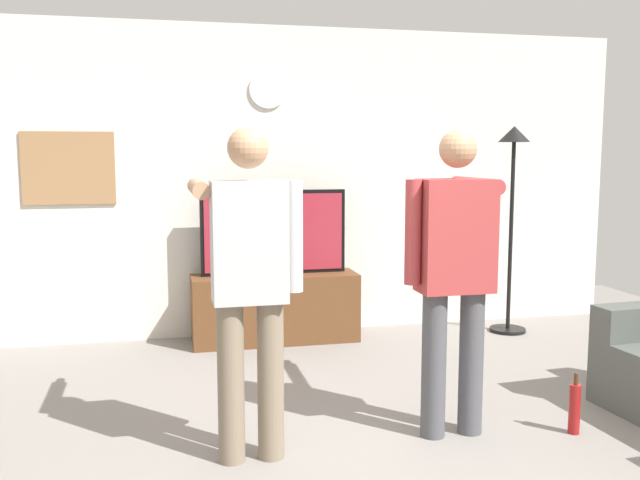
# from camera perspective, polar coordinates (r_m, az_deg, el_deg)

# --- Properties ---
(ground_plane) EXTENTS (8.40, 8.40, 0.00)m
(ground_plane) POSITION_cam_1_polar(r_m,az_deg,el_deg) (3.75, 4.85, -18.49)
(ground_plane) COLOR gray
(back_wall) EXTENTS (6.40, 0.10, 2.70)m
(back_wall) POSITION_cam_1_polar(r_m,az_deg,el_deg) (6.25, -3.39, 4.71)
(back_wall) COLOR silver
(back_wall) RESTS_ON ground_plane
(tv_stand) EXTENTS (1.41, 0.45, 0.58)m
(tv_stand) POSITION_cam_1_polar(r_m,az_deg,el_deg) (6.03, -3.66, -5.54)
(tv_stand) COLOR brown
(tv_stand) RESTS_ON ground_plane
(television) EXTENTS (1.24, 0.07, 0.72)m
(television) POSITION_cam_1_polar(r_m,az_deg,el_deg) (5.97, -3.79, 0.64)
(television) COLOR black
(television) RESTS_ON tv_stand
(wall_clock) EXTENTS (0.32, 0.03, 0.32)m
(wall_clock) POSITION_cam_1_polar(r_m,az_deg,el_deg) (6.19, -4.26, 12.12)
(wall_clock) COLOR white
(framed_picture) EXTENTS (0.74, 0.04, 0.60)m
(framed_picture) POSITION_cam_1_polar(r_m,az_deg,el_deg) (6.14, -19.76, 5.53)
(framed_picture) COLOR #997047
(floor_lamp) EXTENTS (0.32, 0.32, 1.84)m
(floor_lamp) POSITION_cam_1_polar(r_m,az_deg,el_deg) (6.44, 15.39, 4.26)
(floor_lamp) COLOR black
(floor_lamp) RESTS_ON ground_plane
(person_standing_nearer_lamp) EXTENTS (0.56, 0.78, 1.75)m
(person_standing_nearer_lamp) POSITION_cam_1_polar(r_m,az_deg,el_deg) (3.64, -5.79, -2.96)
(person_standing_nearer_lamp) COLOR #7A6B56
(person_standing_nearer_lamp) RESTS_ON ground_plane
(person_standing_nearer_couch) EXTENTS (0.60, 0.78, 1.74)m
(person_standing_nearer_couch) POSITION_cam_1_polar(r_m,az_deg,el_deg) (4.02, 10.85, -2.01)
(person_standing_nearer_couch) COLOR #4C4C51
(person_standing_nearer_couch) RESTS_ON ground_plane
(beverage_bottle) EXTENTS (0.07, 0.07, 0.36)m
(beverage_bottle) POSITION_cam_1_polar(r_m,az_deg,el_deg) (4.41, 20.00, -12.72)
(beverage_bottle) COLOR maroon
(beverage_bottle) RESTS_ON ground_plane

